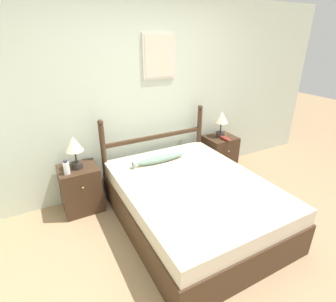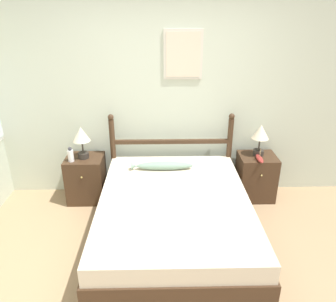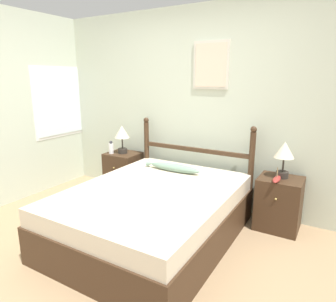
{
  "view_description": "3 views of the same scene",
  "coord_description": "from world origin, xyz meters",
  "px_view_note": "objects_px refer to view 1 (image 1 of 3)",
  "views": [
    {
      "loc": [
        -1.39,
        -1.55,
        2.09
      ],
      "look_at": [
        -0.01,
        1.01,
        0.79
      ],
      "focal_mm": 28.0,
      "sensor_mm": 36.0,
      "label": 1
    },
    {
      "loc": [
        -0.05,
        -2.29,
        2.34
      ],
      "look_at": [
        0.03,
        1.06,
        0.86
      ],
      "focal_mm": 35.0,
      "sensor_mm": 36.0,
      "label": 2
    },
    {
      "loc": [
        1.69,
        -1.86,
        1.68
      ],
      "look_at": [
        -0.02,
        1.06,
        0.84
      ],
      "focal_mm": 32.0,
      "sensor_mm": 36.0,
      "label": 3
    }
  ],
  "objects_px": {
    "nightstand_left": "(81,189)",
    "model_boat": "(225,138)",
    "bed": "(192,202)",
    "bottle": "(66,167)",
    "fish_pillow": "(160,159)",
    "nightstand_right": "(219,154)",
    "table_lamp_left": "(74,147)",
    "table_lamp_right": "(221,119)"
  },
  "relations": [
    {
      "from": "nightstand_left",
      "to": "bottle",
      "type": "bearing_deg",
      "value": -141.53
    },
    {
      "from": "table_lamp_left",
      "to": "bottle",
      "type": "bearing_deg",
      "value": -143.25
    },
    {
      "from": "model_boat",
      "to": "table_lamp_right",
      "type": "bearing_deg",
      "value": 80.37
    },
    {
      "from": "bed",
      "to": "table_lamp_left",
      "type": "bearing_deg",
      "value": 141.25
    },
    {
      "from": "nightstand_left",
      "to": "table_lamp_left",
      "type": "distance_m",
      "value": 0.58
    },
    {
      "from": "nightstand_right",
      "to": "bed",
      "type": "bearing_deg",
      "value": -141.08
    },
    {
      "from": "nightstand_left",
      "to": "fish_pillow",
      "type": "xyz_separation_m",
      "value": [
        0.99,
        -0.26,
        0.3
      ]
    },
    {
      "from": "table_lamp_left",
      "to": "table_lamp_right",
      "type": "xyz_separation_m",
      "value": [
        2.21,
        0.03,
        0.0
      ]
    },
    {
      "from": "model_boat",
      "to": "fish_pillow",
      "type": "height_order",
      "value": "model_boat"
    },
    {
      "from": "bottle",
      "to": "nightstand_left",
      "type": "bearing_deg",
      "value": 38.47
    },
    {
      "from": "nightstand_left",
      "to": "bottle",
      "type": "relative_size",
      "value": 3.16
    },
    {
      "from": "table_lamp_left",
      "to": "model_boat",
      "type": "distance_m",
      "value": 2.21
    },
    {
      "from": "nightstand_left",
      "to": "model_boat",
      "type": "relative_size",
      "value": 2.47
    },
    {
      "from": "table_lamp_left",
      "to": "bottle",
      "type": "height_order",
      "value": "table_lamp_left"
    },
    {
      "from": "nightstand_right",
      "to": "table_lamp_left",
      "type": "relative_size",
      "value": 1.46
    },
    {
      "from": "bottle",
      "to": "model_boat",
      "type": "bearing_deg",
      "value": -0.67
    },
    {
      "from": "model_boat",
      "to": "bed",
      "type": "bearing_deg",
      "value": -144.86
    },
    {
      "from": "nightstand_left",
      "to": "nightstand_right",
      "type": "bearing_deg",
      "value": 0.0
    },
    {
      "from": "bed",
      "to": "fish_pillow",
      "type": "bearing_deg",
      "value": 100.16
    },
    {
      "from": "nightstand_right",
      "to": "bottle",
      "type": "distance_m",
      "value": 2.38
    },
    {
      "from": "nightstand_left",
      "to": "fish_pillow",
      "type": "bearing_deg",
      "value": -14.93
    },
    {
      "from": "table_lamp_right",
      "to": "bed",
      "type": "bearing_deg",
      "value": -140.32
    },
    {
      "from": "table_lamp_left",
      "to": "model_boat",
      "type": "xyz_separation_m",
      "value": [
        2.19,
        -0.12,
        -0.25
      ]
    },
    {
      "from": "table_lamp_left",
      "to": "model_boat",
      "type": "height_order",
      "value": "table_lamp_left"
    },
    {
      "from": "nightstand_left",
      "to": "bed",
      "type": "bearing_deg",
      "value": -38.92
    },
    {
      "from": "table_lamp_right",
      "to": "nightstand_left",
      "type": "bearing_deg",
      "value": -179.29
    },
    {
      "from": "table_lamp_left",
      "to": "model_boat",
      "type": "bearing_deg",
      "value": -3.27
    },
    {
      "from": "nightstand_left",
      "to": "table_lamp_right",
      "type": "relative_size",
      "value": 1.46
    },
    {
      "from": "bed",
      "to": "fish_pillow",
      "type": "relative_size",
      "value": 2.78
    },
    {
      "from": "model_boat",
      "to": "fish_pillow",
      "type": "distance_m",
      "value": 1.2
    },
    {
      "from": "bed",
      "to": "model_boat",
      "type": "xyz_separation_m",
      "value": [
        1.08,
        0.76,
        0.35
      ]
    },
    {
      "from": "bottle",
      "to": "fish_pillow",
      "type": "distance_m",
      "value": 1.14
    },
    {
      "from": "table_lamp_right",
      "to": "bottle",
      "type": "bearing_deg",
      "value": -176.8
    },
    {
      "from": "nightstand_left",
      "to": "nightstand_right",
      "type": "distance_m",
      "value": 2.21
    },
    {
      "from": "table_lamp_right",
      "to": "table_lamp_left",
      "type": "bearing_deg",
      "value": -179.14
    },
    {
      "from": "model_boat",
      "to": "nightstand_right",
      "type": "bearing_deg",
      "value": 79.86
    },
    {
      "from": "bottle",
      "to": "table_lamp_right",
      "type": "bearing_deg",
      "value": 3.2
    },
    {
      "from": "bottle",
      "to": "fish_pillow",
      "type": "bearing_deg",
      "value": -8.16
    },
    {
      "from": "nightstand_left",
      "to": "table_lamp_right",
      "type": "distance_m",
      "value": 2.29
    },
    {
      "from": "table_lamp_left",
      "to": "fish_pillow",
      "type": "bearing_deg",
      "value": -14.62
    },
    {
      "from": "fish_pillow",
      "to": "bed",
      "type": "bearing_deg",
      "value": -79.84
    },
    {
      "from": "bed",
      "to": "fish_pillow",
      "type": "distance_m",
      "value": 0.72
    }
  ]
}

